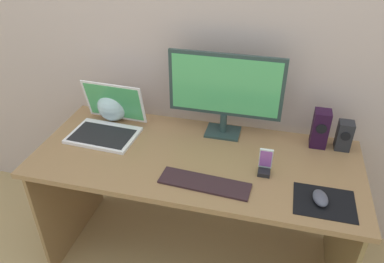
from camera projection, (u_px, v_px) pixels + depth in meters
The scene contains 12 objects.
ground_plane at pixel (195, 255), 2.20m from camera, with size 8.00×8.00×0.00m, color tan.
wall_back at pixel (216, 24), 1.88m from camera, with size 6.00×0.04×2.50m, color #BFA89F.
desk at pixel (196, 179), 1.88m from camera, with size 1.58×0.67×0.72m.
monitor at pixel (225, 90), 1.85m from camera, with size 0.58×0.14×0.44m.
speaker_right at pixel (344, 136), 1.83m from camera, with size 0.07×0.07×0.15m.
speaker_near_monitor at pixel (320, 129), 1.84m from camera, with size 0.08×0.09×0.20m.
laptop at pixel (107, 124), 1.97m from camera, with size 0.36×0.32×0.25m.
fishbowl at pixel (114, 105), 2.07m from camera, with size 0.18×0.18×0.18m, color silver.
keyboard_external at pixel (205, 183), 1.63m from camera, with size 0.40×0.11×0.01m, color #2F1C22.
mousepad at pixel (324, 202), 1.54m from camera, with size 0.25×0.20×0.00m, color black.
mouse at pixel (320, 198), 1.53m from camera, with size 0.06×0.10×0.04m, color #484857.
phone_in_dock at pixel (265, 165), 1.68m from camera, with size 0.06×0.06×0.14m.
Camera 1 is at (0.34, -1.42, 1.80)m, focal length 34.81 mm.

